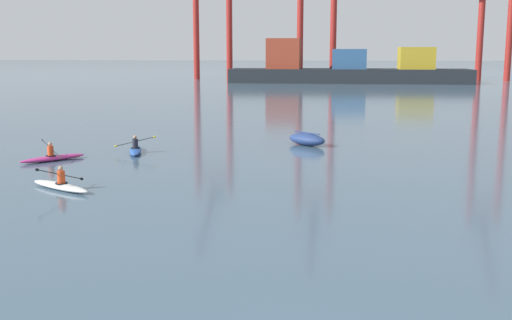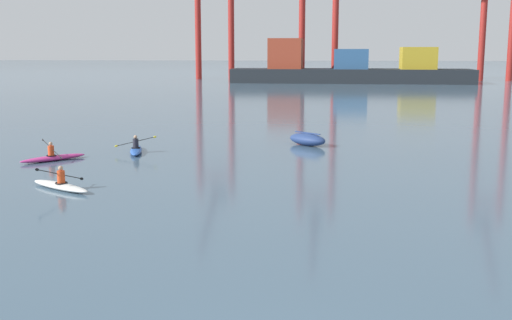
# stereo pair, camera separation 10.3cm
# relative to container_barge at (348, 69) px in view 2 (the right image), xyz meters

# --- Properties ---
(container_barge) EXTENTS (41.93, 8.77, 7.75)m
(container_barge) POSITION_rel_container_barge_xyz_m (0.00, 0.00, 0.00)
(container_barge) COLOR #1E2328
(container_barge) RESTS_ON ground
(capsized_dinghy) EXTENTS (2.70, 2.51, 0.76)m
(capsized_dinghy) POSITION_rel_container_barge_xyz_m (-3.11, -76.02, -2.00)
(capsized_dinghy) COLOR navy
(capsized_dinghy) RESTS_ON ground
(kayak_white) EXTENTS (3.24, 2.23, 1.03)m
(kayak_white) POSITION_rel_container_barge_xyz_m (-12.14, -89.05, -2.18)
(kayak_white) COLOR silver
(kayak_white) RESTS_ON ground
(kayak_magenta) EXTENTS (2.62, 3.01, 1.03)m
(kayak_magenta) POSITION_rel_container_barge_xyz_m (-15.39, -82.88, -2.18)
(kayak_magenta) COLOR #C13384
(kayak_magenta) RESTS_ON ground
(kayak_blue) EXTENTS (2.17, 3.43, 0.95)m
(kayak_blue) POSITION_rel_container_barge_xyz_m (-12.13, -79.87, -2.18)
(kayak_blue) COLOR #2856B2
(kayak_blue) RESTS_ON ground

